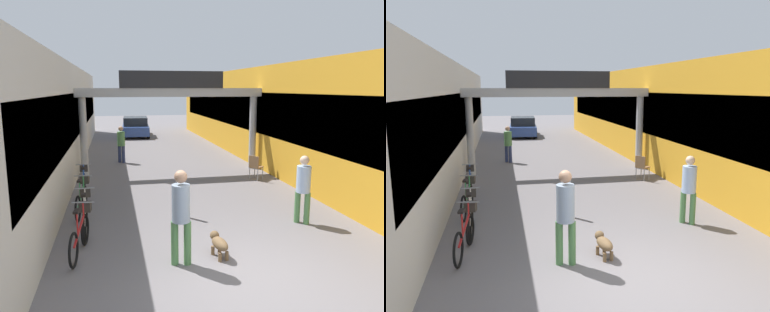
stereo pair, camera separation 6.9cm
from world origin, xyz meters
TOP-DOWN VIEW (x-y plane):
  - ground_plane at (0.00, 0.00)m, footprint 80.00×80.00m
  - storefront_left at (-5.09, 11.00)m, footprint 3.00×26.00m
  - storefront_right at (5.09, 11.00)m, footprint 3.00×26.00m
  - arcade_sign_gateway at (0.00, 8.71)m, footprint 7.40×0.47m
  - pedestrian_with_dog at (-1.10, 0.81)m, footprint 0.40×0.40m
  - pedestrian_companion at (2.20, 2.35)m, footprint 0.48×0.48m
  - pedestrian_carrying_crate at (-1.93, 11.02)m, footprint 0.48×0.48m
  - dog_on_leash at (-0.31, 0.98)m, footprint 0.33×0.65m
  - bicycle_red_nearest at (-2.98, 1.72)m, footprint 0.46×1.68m
  - bicycle_silver_second at (-2.96, 2.86)m, footprint 0.46×1.69m
  - bicycle_green_third at (-3.13, 4.20)m, footprint 0.46×1.69m
  - bicycle_blue_farthest at (-3.18, 5.76)m, footprint 0.46×1.69m
  - bollard_post_metal at (-0.56, 3.41)m, footprint 0.10×0.10m
  - cafe_chair_wood_nearer at (2.71, 6.75)m, footprint 0.56×0.56m
  - parked_car_blue at (-0.72, 20.30)m, footprint 1.97×4.09m

SIDE VIEW (x-z plane):
  - ground_plane at x=0.00m, z-range 0.00..0.00m
  - dog_on_leash at x=-0.31m, z-range 0.05..0.51m
  - bicycle_red_nearest at x=-2.98m, z-range -0.05..0.93m
  - bicycle_silver_second at x=-2.96m, z-range -0.05..0.93m
  - bicycle_green_third at x=-3.13m, z-range -0.05..0.93m
  - bicycle_blue_farthest at x=-3.18m, z-range -0.05..0.93m
  - cafe_chair_wood_nearer at x=2.71m, z-range 0.10..0.99m
  - bollard_post_metal at x=-0.56m, z-range 0.01..1.11m
  - parked_car_blue at x=-0.72m, z-range -0.02..1.31m
  - pedestrian_carrying_crate at x=-1.93m, z-range 0.11..1.74m
  - pedestrian_companion at x=2.20m, z-range 0.12..1.81m
  - pedestrian_with_dog at x=-1.10m, z-range 0.14..1.97m
  - storefront_left at x=-5.09m, z-range 0.00..4.15m
  - storefront_right at x=5.09m, z-range 0.00..4.15m
  - arcade_sign_gateway at x=0.00m, z-range 0.80..4.72m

